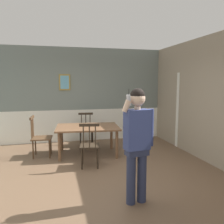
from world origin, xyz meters
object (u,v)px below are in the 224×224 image
at_px(dining_table, 88,129).
at_px(person_figure, 137,138).
at_px(chair_at_table_head, 86,129).
at_px(chair_by_doorway, 90,145).
at_px(chair_near_window, 40,137).

relative_size(dining_table, person_figure, 0.94).
bearing_deg(person_figure, chair_at_table_head, -92.34).
distance_m(chair_by_doorway, chair_at_table_head, 1.86).
bearing_deg(chair_near_window, chair_by_doorway, 50.37).
height_order(chair_near_window, person_figure, person_figure).
distance_m(chair_near_window, chair_at_table_head, 1.49).
relative_size(chair_near_window, person_figure, 0.58).
relative_size(chair_by_doorway, person_figure, 0.56).
xyz_separation_m(chair_near_window, chair_at_table_head, (1.25, 0.82, -0.03)).
relative_size(dining_table, chair_at_table_head, 1.76).
distance_m(chair_at_table_head, person_figure, 3.58).
relative_size(chair_near_window, chair_by_doorway, 1.02).
distance_m(chair_by_doorway, person_figure, 1.82).
xyz_separation_m(chair_near_window, chair_by_doorway, (1.08, -1.03, -0.01)).
relative_size(dining_table, chair_by_doorway, 1.67).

